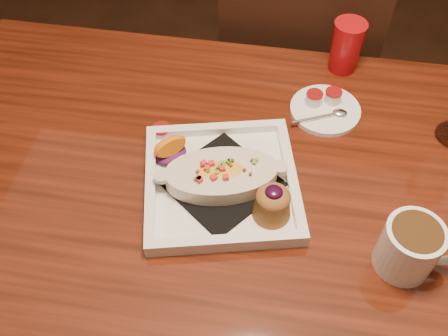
% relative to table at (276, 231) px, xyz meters
% --- Properties ---
extents(table, '(1.50, 0.90, 0.75)m').
position_rel_table_xyz_m(table, '(0.00, 0.00, 0.00)').
color(table, maroon).
rests_on(table, floor).
extents(chair_far, '(0.42, 0.42, 0.93)m').
position_rel_table_xyz_m(chair_far, '(-0.00, 0.63, -0.15)').
color(chair_far, black).
rests_on(chair_far, floor).
extents(plate, '(0.33, 0.33, 0.08)m').
position_rel_table_xyz_m(plate, '(-0.10, 0.01, 0.12)').
color(plate, white).
rests_on(plate, table).
extents(coffee_mug, '(0.13, 0.09, 0.10)m').
position_rel_table_xyz_m(coffee_mug, '(0.21, -0.09, 0.15)').
color(coffee_mug, white).
rests_on(coffee_mug, table).
extents(saucer, '(0.15, 0.15, 0.10)m').
position_rel_table_xyz_m(saucer, '(0.07, 0.25, 0.11)').
color(saucer, white).
rests_on(saucer, table).
extents(creamer_loose, '(0.04, 0.04, 0.03)m').
position_rel_table_xyz_m(creamer_loose, '(-0.25, 0.12, 0.11)').
color(creamer_loose, silver).
rests_on(creamer_loose, table).
extents(red_tumbler, '(0.07, 0.07, 0.12)m').
position_rel_table_xyz_m(red_tumbler, '(0.10, 0.40, 0.16)').
color(red_tumbler, '#B30C12').
rests_on(red_tumbler, table).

